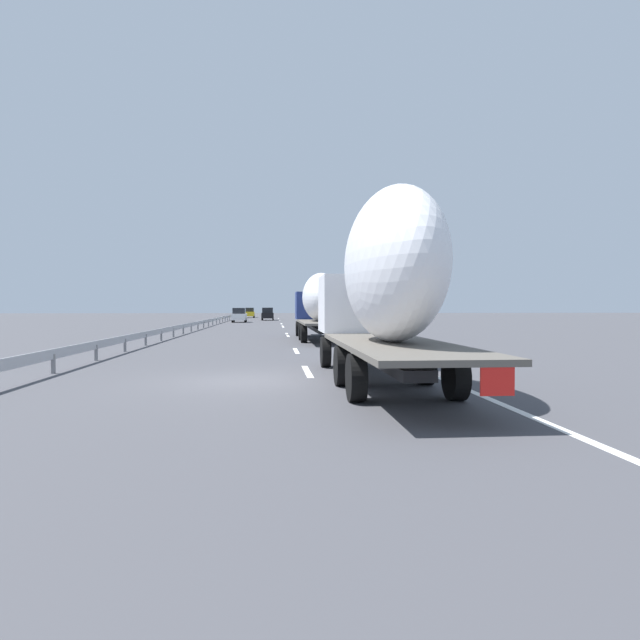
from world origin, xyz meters
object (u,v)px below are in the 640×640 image
at_px(car_yellow_coupe, 250,313).
at_px(road_sign, 335,305).
at_px(car_white_van, 239,315).
at_px(truck_trailing, 384,282).
at_px(truck_lead, 319,302).
at_px(car_black_suv, 268,314).

xyz_separation_m(car_yellow_coupe, road_sign, (-53.23, -10.30, 1.30)).
distance_m(car_white_van, road_sign, 24.30).
height_order(truck_trailing, road_sign, truck_trailing).
bearing_deg(truck_lead, truck_trailing, 180.00).
bearing_deg(car_yellow_coupe, truck_lead, -174.22).
relative_size(car_white_van, car_black_suv, 0.90).
distance_m(truck_trailing, car_white_van, 60.10).
distance_m(truck_trailing, car_black_suv, 71.02).
bearing_deg(car_yellow_coupe, truck_trailing, -175.47).
distance_m(truck_trailing, car_yellow_coupe, 91.24).
xyz_separation_m(truck_lead, truck_trailing, (-19.79, 0.00, 0.36)).
xyz_separation_m(truck_lead, car_black_suv, (51.11, 3.63, -1.35)).
height_order(truck_lead, truck_trailing, truck_trailing).
distance_m(car_black_suv, road_sign, 33.90).
xyz_separation_m(car_white_van, car_black_suv, (11.28, -3.68, 0.01)).
xyz_separation_m(car_white_van, road_sign, (-21.92, -10.41, 1.30)).
relative_size(car_white_van, road_sign, 1.31).
bearing_deg(truck_lead, car_black_suv, 4.06).
relative_size(car_white_van, car_yellow_coupe, 0.89).
distance_m(truck_lead, car_yellow_coupe, 71.52).
height_order(truck_lead, car_yellow_coupe, truck_lead).
bearing_deg(car_black_suv, road_sign, -168.54).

